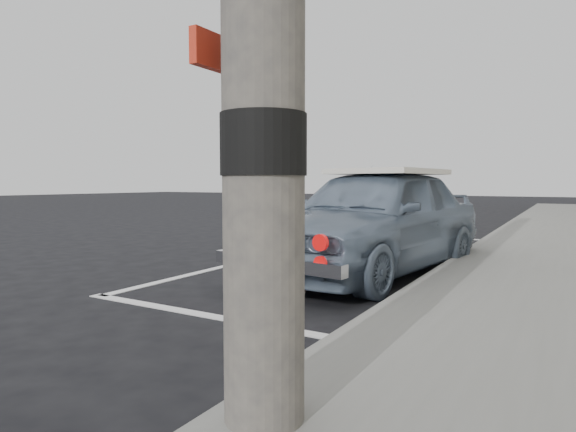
# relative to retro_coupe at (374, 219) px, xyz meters

# --- Properties ---
(ground) EXTENTS (80.00, 80.00, 0.00)m
(ground) POSITION_rel_retro_coupe_xyz_m (-1.00, -2.14, -0.69)
(ground) COLOR black
(ground) RESTS_ON ground
(sidewalk) EXTENTS (2.80, 40.00, 0.15)m
(sidewalk) POSITION_rel_retro_coupe_xyz_m (2.20, -0.14, -0.61)
(sidewalk) COLOR slate
(sidewalk) RESTS_ON ground
(pline_rear) EXTENTS (3.00, 0.12, 0.01)m
(pline_rear) POSITION_rel_retro_coupe_xyz_m (-0.50, -2.64, -0.69)
(pline_rear) COLOR silver
(pline_rear) RESTS_ON ground
(pline_front) EXTENTS (3.00, 0.12, 0.01)m
(pline_front) POSITION_rel_retro_coupe_xyz_m (-0.50, 4.36, -0.69)
(pline_front) COLOR silver
(pline_front) RESTS_ON ground
(pline_side) EXTENTS (0.12, 7.00, 0.01)m
(pline_side) POSITION_rel_retro_coupe_xyz_m (-1.90, 0.86, -0.69)
(pline_side) COLOR silver
(pline_side) RESTS_ON ground
(retro_coupe) EXTENTS (2.14, 4.19, 1.36)m
(retro_coupe) POSITION_rel_retro_coupe_xyz_m (0.00, 0.00, 0.00)
(retro_coupe) COLOR slate
(retro_coupe) RESTS_ON ground
(cat) EXTENTS (0.25, 0.54, 0.29)m
(cat) POSITION_rel_retro_coupe_xyz_m (-0.22, -1.78, -0.56)
(cat) COLOR #65594D
(cat) RESTS_ON ground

